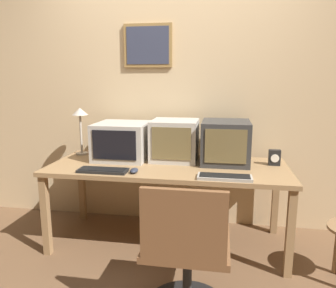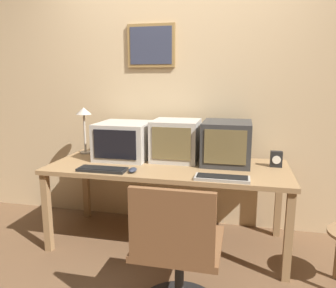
{
  "view_description": "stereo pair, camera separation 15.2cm",
  "coord_description": "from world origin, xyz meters",
  "px_view_note": "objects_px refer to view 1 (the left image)",
  "views": [
    {
      "loc": [
        0.44,
        -1.97,
        1.42
      ],
      "look_at": [
        0.0,
        0.65,
        0.88
      ],
      "focal_mm": 35.0,
      "sensor_mm": 36.0,
      "label": 1
    },
    {
      "loc": [
        0.59,
        -1.94,
        1.42
      ],
      "look_at": [
        0.0,
        0.65,
        0.88
      ],
      "focal_mm": 35.0,
      "sensor_mm": 36.0,
      "label": 2
    }
  ],
  "objects_px": {
    "keyboard_side": "(225,177)",
    "desk_lamp": "(80,118)",
    "monitor_left": "(122,141)",
    "desk_clock": "(274,158)",
    "monitor_center": "(175,140)",
    "office_chair": "(186,260)",
    "keyboard_main": "(103,170)",
    "mouse_near_keyboard": "(134,171)",
    "monitor_right": "(225,142)"
  },
  "relations": [
    {
      "from": "keyboard_side",
      "to": "desk_lamp",
      "type": "relative_size",
      "value": 0.88
    },
    {
      "from": "keyboard_side",
      "to": "monitor_left",
      "type": "bearing_deg",
      "value": 152.92
    },
    {
      "from": "desk_lamp",
      "to": "desk_clock",
      "type": "bearing_deg",
      "value": -3.59
    },
    {
      "from": "desk_clock",
      "to": "keyboard_side",
      "type": "bearing_deg",
      "value": -132.26
    },
    {
      "from": "desk_clock",
      "to": "desk_lamp",
      "type": "xyz_separation_m",
      "value": [
        -1.75,
        0.11,
        0.28
      ]
    },
    {
      "from": "monitor_center",
      "to": "desk_clock",
      "type": "bearing_deg",
      "value": -3.08
    },
    {
      "from": "monitor_center",
      "to": "keyboard_side",
      "type": "height_order",
      "value": "monitor_center"
    },
    {
      "from": "monitor_center",
      "to": "office_chair",
      "type": "bearing_deg",
      "value": -77.89
    },
    {
      "from": "keyboard_side",
      "to": "office_chair",
      "type": "relative_size",
      "value": 0.45
    },
    {
      "from": "keyboard_main",
      "to": "mouse_near_keyboard",
      "type": "xyz_separation_m",
      "value": [
        0.25,
        0.01,
        0.01
      ]
    },
    {
      "from": "monitor_right",
      "to": "office_chair",
      "type": "xyz_separation_m",
      "value": [
        -0.21,
        -1.04,
        -0.51
      ]
    },
    {
      "from": "mouse_near_keyboard",
      "to": "desk_clock",
      "type": "bearing_deg",
      "value": 20.61
    },
    {
      "from": "monitor_left",
      "to": "keyboard_main",
      "type": "xyz_separation_m",
      "value": [
        -0.02,
        -0.44,
        -0.15
      ]
    },
    {
      "from": "keyboard_main",
      "to": "desk_lamp",
      "type": "distance_m",
      "value": 0.75
    },
    {
      "from": "office_chair",
      "to": "monitor_center",
      "type": "bearing_deg",
      "value": 102.11
    },
    {
      "from": "desk_clock",
      "to": "keyboard_main",
      "type": "bearing_deg",
      "value": -162.37
    },
    {
      "from": "monitor_center",
      "to": "mouse_near_keyboard",
      "type": "bearing_deg",
      "value": -118.42
    },
    {
      "from": "monitor_center",
      "to": "office_chair",
      "type": "relative_size",
      "value": 0.46
    },
    {
      "from": "monitor_right",
      "to": "desk_lamp",
      "type": "height_order",
      "value": "desk_lamp"
    },
    {
      "from": "monitor_center",
      "to": "desk_lamp",
      "type": "distance_m",
      "value": 0.92
    },
    {
      "from": "monitor_left",
      "to": "office_chair",
      "type": "relative_size",
      "value": 0.54
    },
    {
      "from": "mouse_near_keyboard",
      "to": "keyboard_side",
      "type": "bearing_deg",
      "value": -3.08
    },
    {
      "from": "monitor_right",
      "to": "office_chair",
      "type": "bearing_deg",
      "value": -101.55
    },
    {
      "from": "monitor_center",
      "to": "mouse_near_keyboard",
      "type": "relative_size",
      "value": 3.75
    },
    {
      "from": "keyboard_main",
      "to": "monitor_right",
      "type": "bearing_deg",
      "value": 25.65
    },
    {
      "from": "monitor_center",
      "to": "keyboard_side",
      "type": "relative_size",
      "value": 1.02
    },
    {
      "from": "monitor_right",
      "to": "monitor_left",
      "type": "bearing_deg",
      "value": -179.59
    },
    {
      "from": "monitor_left",
      "to": "desk_lamp",
      "type": "height_order",
      "value": "desk_lamp"
    },
    {
      "from": "keyboard_side",
      "to": "mouse_near_keyboard",
      "type": "xyz_separation_m",
      "value": [
        -0.69,
        0.04,
        0.01
      ]
    },
    {
      "from": "monitor_right",
      "to": "keyboard_main",
      "type": "bearing_deg",
      "value": -154.35
    },
    {
      "from": "mouse_near_keyboard",
      "to": "monitor_left",
      "type": "bearing_deg",
      "value": 117.47
    },
    {
      "from": "mouse_near_keyboard",
      "to": "desk_lamp",
      "type": "relative_size",
      "value": 0.24
    },
    {
      "from": "keyboard_main",
      "to": "office_chair",
      "type": "height_order",
      "value": "office_chair"
    },
    {
      "from": "keyboard_side",
      "to": "mouse_near_keyboard",
      "type": "distance_m",
      "value": 0.69
    },
    {
      "from": "keyboard_side",
      "to": "desk_clock",
      "type": "height_order",
      "value": "desk_clock"
    },
    {
      "from": "monitor_left",
      "to": "desk_clock",
      "type": "xyz_separation_m",
      "value": [
        1.32,
        -0.02,
        -0.1
      ]
    },
    {
      "from": "desk_lamp",
      "to": "office_chair",
      "type": "distance_m",
      "value": 1.74
    },
    {
      "from": "monitor_center",
      "to": "keyboard_main",
      "type": "bearing_deg",
      "value": -136.3
    },
    {
      "from": "mouse_near_keyboard",
      "to": "monitor_right",
      "type": "bearing_deg",
      "value": 32.25
    },
    {
      "from": "keyboard_main",
      "to": "keyboard_side",
      "type": "relative_size",
      "value": 0.99
    },
    {
      "from": "keyboard_main",
      "to": "desk_clock",
      "type": "height_order",
      "value": "desk_clock"
    },
    {
      "from": "monitor_right",
      "to": "keyboard_side",
      "type": "distance_m",
      "value": 0.5
    },
    {
      "from": "keyboard_main",
      "to": "desk_clock",
      "type": "distance_m",
      "value": 1.41
    },
    {
      "from": "keyboard_main",
      "to": "keyboard_side",
      "type": "xyz_separation_m",
      "value": [
        0.93,
        -0.02,
        0.0
      ]
    },
    {
      "from": "keyboard_side",
      "to": "desk_clock",
      "type": "distance_m",
      "value": 0.61
    },
    {
      "from": "mouse_near_keyboard",
      "to": "desk_clock",
      "type": "height_order",
      "value": "desk_clock"
    },
    {
      "from": "monitor_center",
      "to": "desk_clock",
      "type": "xyz_separation_m",
      "value": [
        0.85,
        -0.05,
        -0.11
      ]
    },
    {
      "from": "monitor_center",
      "to": "monitor_right",
      "type": "bearing_deg",
      "value": -2.95
    },
    {
      "from": "keyboard_main",
      "to": "monitor_left",
      "type": "bearing_deg",
      "value": 86.95
    },
    {
      "from": "mouse_near_keyboard",
      "to": "office_chair",
      "type": "distance_m",
      "value": 0.85
    }
  ]
}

